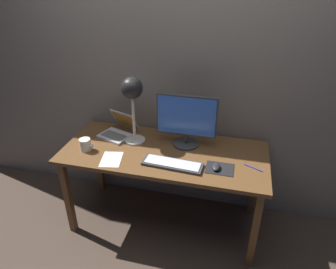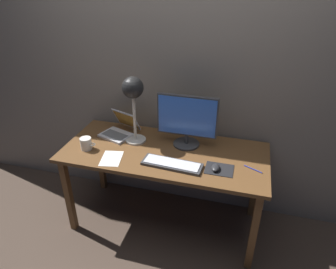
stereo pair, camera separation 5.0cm
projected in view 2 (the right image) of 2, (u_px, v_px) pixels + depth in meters
name	position (u px, v px, depth m)	size (l,w,h in m)	color
ground_plane	(165.00, 220.00, 2.73)	(4.80, 4.80, 0.00)	#47382D
back_wall	(178.00, 67.00, 2.44)	(4.80, 0.06, 2.60)	gray
desk	(164.00, 159.00, 2.41)	(1.60, 0.70, 0.74)	brown
monitor	(187.00, 119.00, 2.35)	(0.48, 0.21, 0.42)	#38383A
keyboard_main	(172.00, 164.00, 2.20)	(0.45, 0.17, 0.03)	#38383A
laptop	(121.00, 128.00, 2.60)	(0.33, 0.35, 0.19)	silver
desk_lamp	(133.00, 93.00, 2.31)	(0.17, 0.17, 0.55)	beige
mousepad	(219.00, 169.00, 2.16)	(0.20, 0.16, 0.00)	black
mouse	(216.00, 168.00, 2.14)	(0.06, 0.10, 0.03)	#28282B
coffee_mug	(86.00, 144.00, 2.38)	(0.12, 0.09, 0.10)	white
paper_sheet_near_mouse	(111.00, 158.00, 2.28)	(0.15, 0.21, 0.00)	white
pen	(253.00, 169.00, 2.15)	(0.01, 0.01, 0.14)	#2633A5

